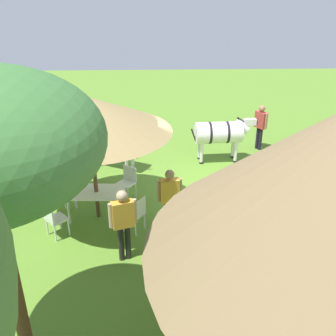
{
  "coord_description": "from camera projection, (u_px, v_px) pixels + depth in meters",
  "views": [
    {
      "loc": [
        1.34,
        9.67,
        5.44
      ],
      "look_at": [
        0.99,
        0.41,
        1.0
      ],
      "focal_mm": 40.76,
      "sensor_mm": 36.0,
      "label": 1
    }
  ],
  "objects": [
    {
      "name": "ground_plane",
      "position": [
        202.0,
        192.0,
        11.11
      ],
      "size": [
        36.0,
        36.0,
        0.0
      ],
      "primitive_type": "plane",
      "color": "#558028"
    },
    {
      "name": "shade_umbrella",
      "position": [
        89.0,
        115.0,
        8.78
      ],
      "size": [
        3.87,
        3.87,
        3.18
      ],
      "color": "#533625",
      "rests_on": "ground_plane"
    },
    {
      "name": "patio_dining_table",
      "position": [
        97.0,
        194.0,
        9.68
      ],
      "size": [
        1.47,
        0.92,
        0.74
      ],
      "rotation": [
        0.0,
        0.0,
        -0.05
      ],
      "color": "silver",
      "rests_on": "ground_plane"
    },
    {
      "name": "patio_chair_near_lawn",
      "position": [
        53.0,
        218.0,
        8.95
      ],
      "size": [
        0.61,
        0.61,
        0.9
      ],
      "rotation": [
        0.0,
        0.0,
        -3.96
      ],
      "color": "white",
      "rests_on": "ground_plane"
    },
    {
      "name": "patio_chair_east_end",
      "position": [
        137.0,
        213.0,
        9.15
      ],
      "size": [
        0.59,
        0.6,
        0.9
      ],
      "rotation": [
        0.0,
        0.0,
        -2.16
      ],
      "color": "white",
      "rests_on": "ground_plane"
    },
    {
      "name": "patio_chair_west_end",
      "position": [
        128.0,
        180.0,
        10.68
      ],
      "size": [
        0.6,
        0.6,
        0.9
      ],
      "rotation": [
        0.0,
        0.0,
        -0.62
      ],
      "color": "white",
      "rests_on": "ground_plane"
    },
    {
      "name": "patio_chair_near_hut",
      "position": [
        62.0,
        187.0,
        10.33
      ],
      "size": [
        0.59,
        0.6,
        0.9
      ],
      "rotation": [
        0.0,
        0.0,
        0.99
      ],
      "color": "silver",
      "rests_on": "ground_plane"
    },
    {
      "name": "guest_beside_umbrella",
      "position": [
        123.0,
        219.0,
        7.98
      ],
      "size": [
        0.58,
        0.35,
        1.7
      ],
      "rotation": [
        0.0,
        0.0,
        0.32
      ],
      "color": "black",
      "rests_on": "ground_plane"
    },
    {
      "name": "guest_behind_table",
      "position": [
        170.0,
        195.0,
        8.96
      ],
      "size": [
        0.58,
        0.28,
        1.65
      ],
      "rotation": [
        0.0,
        0.0,
        3.3
      ],
      "color": "black",
      "rests_on": "ground_plane"
    },
    {
      "name": "standing_watcher",
      "position": [
        261.0,
        123.0,
        13.64
      ],
      "size": [
        0.4,
        0.52,
        1.65
      ],
      "rotation": [
        0.0,
        0.0,
        -1.04
      ],
      "color": "black",
      "rests_on": "ground_plane"
    },
    {
      "name": "striped_lounge_chair",
      "position": [
        289.0,
        163.0,
        12.36
      ],
      "size": [
        0.95,
        0.88,
        0.65
      ],
      "rotation": [
        0.0,
        0.0,
        5.31
      ],
      "color": "teal",
      "rests_on": "ground_plane"
    },
    {
      "name": "zebra_nearest_camera",
      "position": [
        111.0,
        138.0,
        12.19
      ],
      "size": [
        2.03,
        1.33,
        1.59
      ],
      "rotation": [
        0.0,
        0.0,
        4.23
      ],
      "color": "silver",
      "rests_on": "ground_plane"
    },
    {
      "name": "zebra_by_umbrella",
      "position": [
        220.0,
        133.0,
        12.71
      ],
      "size": [
        2.23,
        0.81,
        1.54
      ],
      "rotation": [
        0.0,
        0.0,
        1.63
      ],
      "color": "silver",
      "rests_on": "ground_plane"
    },
    {
      "name": "brick_patio_kerb",
      "position": [
        137.0,
        143.0,
        14.53
      ],
      "size": [
        0.62,
        2.82,
        0.08
      ],
      "primitive_type": "cube",
      "rotation": [
        0.0,
        0.0,
        1.48
      ],
      "color": "#A54F42",
      "rests_on": "ground_plane"
    }
  ]
}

